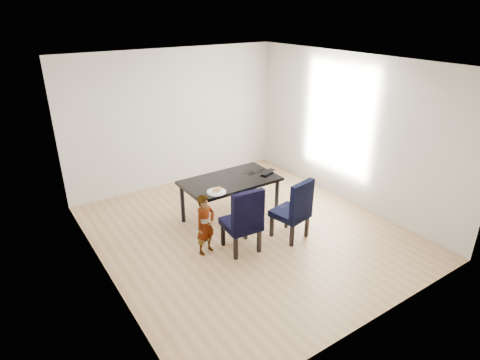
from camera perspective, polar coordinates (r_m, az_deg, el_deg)
floor at (r=6.67m, az=0.97°, el=-7.31°), size 4.50×5.00×0.01m
ceiling at (r=5.76m, az=1.16°, el=16.44°), size 4.50×5.00×0.01m
wall_back at (r=8.17m, az=-9.15°, el=8.64°), size 4.50×0.01×2.70m
wall_front at (r=4.45m, az=19.89°, el=-5.75°), size 4.50×0.01×2.70m
wall_left at (r=5.23m, az=-19.69°, el=-1.26°), size 0.01×5.00×2.70m
wall_right at (r=7.54m, az=15.36°, el=6.83°), size 0.01×5.00×2.70m
dining_table at (r=6.85m, az=-1.40°, el=-2.80°), size 1.60×0.90×0.75m
chair_left at (r=5.97m, az=0.12°, el=-5.50°), size 0.55×0.57×1.05m
chair_right at (r=6.33m, az=7.16°, el=-4.03°), size 0.58×0.59×1.01m
child at (r=5.94m, az=-4.95°, el=-6.35°), size 0.39×0.30×0.94m
plate at (r=6.24m, az=-3.36°, el=-1.70°), size 0.39×0.39×0.02m
sandwich at (r=6.23m, az=-3.34°, el=-1.32°), size 0.18×0.10×0.07m
laptop at (r=6.99m, az=3.64°, el=1.19°), size 0.38×0.31×0.03m
cable_tangle at (r=6.92m, az=1.74°, el=0.91°), size 0.18×0.18×0.01m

